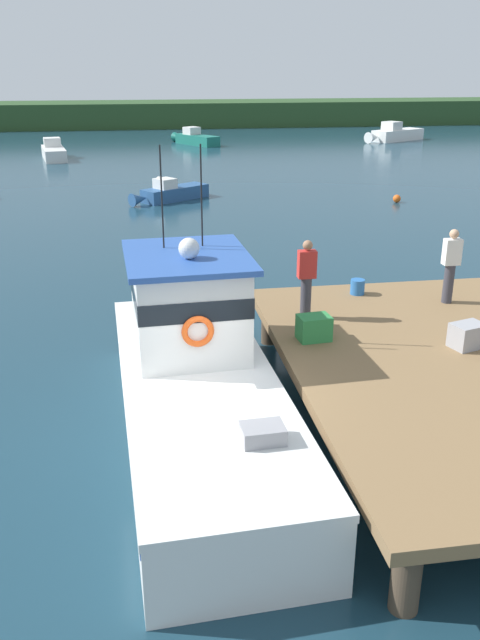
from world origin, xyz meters
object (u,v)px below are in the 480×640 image
Objects in this scene: moored_boat_mid_harbor at (195,139)px; mooring_buoy_spare_mooring at (397,199)px; crate_stack_mid_dock at (314,328)px; crate_single_far at (468,336)px; mooring_buoy_inshore at (159,180)px; main_fishing_boat at (195,373)px; bait_bucket at (357,287)px; moored_boat_far_left at (394,134)px; deckhand_further_back at (306,278)px; deckhand_by_the_boat at (451,265)px; moored_boat_outer_mooring at (170,193)px; moored_boat_far_right at (53,152)px.

mooring_buoy_spare_mooring is (7.13, -25.18, -0.27)m from moored_boat_mid_harbor.
crate_stack_mid_dock reaches higher than crate_single_far.
mooring_buoy_spare_mooring is 1.06× the size of mooring_buoy_inshore.
crate_stack_mid_dock is (2.33, 0.72, 0.43)m from main_fishing_boat.
mooring_buoy_inshore is (0.47, 26.16, -0.83)m from main_fishing_boat.
bait_bucket is 17.37m from mooring_buoy_spare_mooring.
crate_stack_mid_dock is at bearing 163.79° from crate_single_far.
moored_boat_far_left is at bearing 69.11° from mooring_buoy_spare_mooring.
deckhand_further_back is at bearing -113.51° from moored_boat_far_left.
mooring_buoy_spare_mooring is (5.46, 16.60, -1.88)m from deckhand_by_the_boat.
mooring_buoy_inshore is at bearing 99.86° from crate_single_far.
deckhand_by_the_boat reaches higher than moored_boat_mid_harbor.
moored_boat_outer_mooring is 10.73× the size of mooring_buoy_spare_mooring.
deckhand_further_back reaches higher than crate_single_far.
crate_stack_mid_dock reaches higher than mooring_buoy_spare_mooring.
moored_boat_far_right is (-6.97, 16.01, 0.10)m from moored_boat_outer_mooring.
mooring_buoy_inshore is (-1.99, 24.28, -1.89)m from deckhand_further_back.
bait_bucket reaches higher than moored_boat_mid_harbor.
deckhand_further_back is at bearing -117.18° from mooring_buoy_spare_mooring.
crate_single_far is 0.10× the size of moored_boat_far_left.
main_fishing_boat is 2.53× the size of moored_boat_outer_mooring.
main_fishing_boat reaches higher than mooring_buoy_spare_mooring.
main_fishing_boat is at bearing -162.78° from crate_stack_mid_dock.
deckhand_further_back is (-1.53, -1.27, 0.69)m from bait_bucket.
crate_single_far is 2.56m from deckhand_by_the_boat.
main_fishing_boat reaches higher than mooring_buoy_inshore.
bait_bucket reaches higher than moored_boat_far_right.
main_fishing_boat is at bearing -91.02° from mooring_buoy_inshore.
deckhand_further_back is at bearing 83.70° from crate_stack_mid_dock.
main_fishing_boat is 27.16× the size of mooring_buoy_spare_mooring.
deckhand_further_back reaches higher than moored_boat_mid_harbor.
deckhand_further_back is (2.46, 1.88, 1.05)m from main_fishing_boat.
deckhand_further_back is 42.27m from moored_boat_mid_harbor.
deckhand_by_the_boat is at bearing -108.19° from mooring_buoy_spare_mooring.
main_fishing_boat is 6.06× the size of deckhand_by_the_boat.
crate_single_far is 1.76× the size of bait_bucket.
moored_boat_outer_mooring is at bearing -66.46° from moored_boat_far_right.
mooring_buoy_spare_mooring is (6.18, 18.98, -1.25)m from crate_single_far.
moored_boat_far_left is (20.03, 23.00, 0.18)m from moored_boat_outer_mooring.
moored_boat_mid_harbor is (-1.67, 41.78, -1.60)m from deckhand_by_the_boat.
main_fishing_boat reaches higher than moored_boat_far_left.
mooring_buoy_inshore is (-5.28, 23.85, -1.89)m from deckhand_by_the_boat.
main_fishing_boat is 5.10m from bait_bucket.
mooring_buoy_spare_mooring is (10.42, -2.15, -0.18)m from moored_boat_outer_mooring.
crate_stack_mid_dock is at bearing -116.01° from mooring_buoy_spare_mooring.
main_fishing_boat is 16.46× the size of crate_single_far.
crate_single_far is at bearing -73.19° from moored_boat_far_right.
crate_stack_mid_dock is 20.28m from mooring_buoy_spare_mooring.
deckhand_by_the_boat is at bearing 7.44° from deckhand_further_back.
moored_boat_mid_harbor is at bearing 105.81° from mooring_buoy_spare_mooring.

